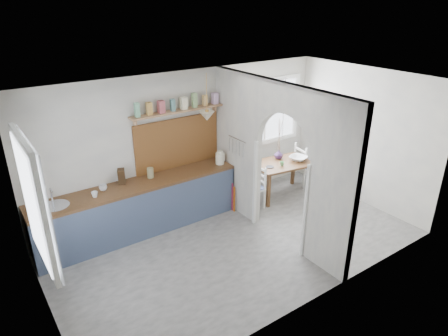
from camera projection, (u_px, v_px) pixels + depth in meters
floor at (239, 244)px, 6.54m from camera, size 5.80×3.20×0.01m
ceiling at (242, 86)px, 5.51m from camera, size 5.80×3.20×0.01m
walls at (240, 172)px, 6.03m from camera, size 5.81×3.21×2.60m
partition at (273, 152)px, 6.38m from camera, size 0.12×3.20×2.60m
kitchen_window at (32, 204)px, 4.38m from camera, size 0.10×1.16×1.50m
nook_window at (265, 112)px, 8.03m from camera, size 1.76×0.10×1.30m
counter at (139, 207)px, 6.77m from camera, size 3.50×0.60×0.90m
sink at (56, 206)px, 5.89m from camera, size 0.40×0.40×0.02m
backsplash at (178, 143)px, 7.09m from camera, size 1.65×0.03×0.90m
shelf at (178, 108)px, 6.76m from camera, size 1.75×0.20×0.21m
pendant_lamp at (207, 116)px, 6.74m from camera, size 0.26×0.26×0.16m
utensil_rail at (237, 139)px, 6.97m from camera, size 0.02×0.50×0.02m
dining_table at (282, 179)px, 8.05m from camera, size 1.24×0.92×0.71m
chair_left at (252, 187)px, 7.55m from camera, size 0.39×0.39×0.84m
chair_right at (307, 164)px, 8.47m from camera, size 0.49×0.49×0.92m
kettle at (220, 157)px, 7.31m from camera, size 0.24×0.20×0.25m
mug_a at (95, 194)px, 6.12m from camera, size 0.11×0.11×0.09m
mug_b at (103, 188)px, 6.33m from camera, size 0.17×0.17×0.10m
knife_block at (121, 176)px, 6.55m from camera, size 0.16×0.19×0.25m
jar at (150, 173)px, 6.77m from camera, size 0.15×0.15×0.18m
towel_magenta at (232, 197)px, 7.48m from camera, size 0.02×0.03×0.57m
towel_orange at (234, 200)px, 7.45m from camera, size 0.02×0.03×0.53m
bowl at (298, 158)px, 8.00m from camera, size 0.42×0.42×0.08m
table_cup at (282, 164)px, 7.75m from camera, size 0.10×0.10×0.08m
plate at (270, 167)px, 7.69m from camera, size 0.20×0.20×0.01m
vase at (279, 154)px, 8.06m from camera, size 0.18×0.18×0.18m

